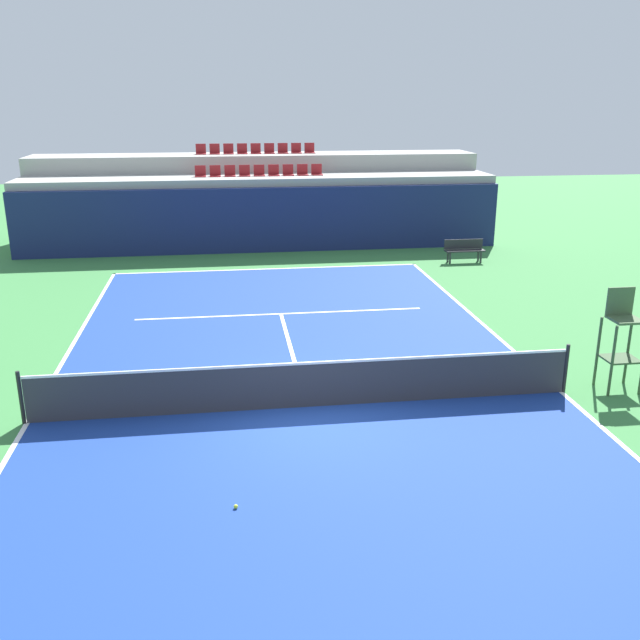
% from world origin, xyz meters
% --- Properties ---
extents(ground_plane, '(80.00, 80.00, 0.00)m').
position_xyz_m(ground_plane, '(0.00, 0.00, 0.00)').
color(ground_plane, '#387A3D').
extents(court_surface, '(11.00, 24.00, 0.01)m').
position_xyz_m(court_surface, '(0.00, 0.00, 0.01)').
color(court_surface, navy).
rests_on(court_surface, ground_plane).
extents(baseline_far, '(11.00, 0.10, 0.00)m').
position_xyz_m(baseline_far, '(0.00, 11.95, 0.01)').
color(baseline_far, white).
rests_on(baseline_far, court_surface).
extents(sideline_left, '(0.10, 24.00, 0.00)m').
position_xyz_m(sideline_left, '(-5.45, 0.00, 0.01)').
color(sideline_left, white).
rests_on(sideline_left, court_surface).
extents(sideline_right, '(0.10, 24.00, 0.00)m').
position_xyz_m(sideline_right, '(5.45, 0.00, 0.01)').
color(sideline_right, white).
rests_on(sideline_right, court_surface).
extents(service_line_far, '(8.26, 0.10, 0.00)m').
position_xyz_m(service_line_far, '(0.00, 6.40, 0.01)').
color(service_line_far, white).
rests_on(service_line_far, court_surface).
extents(centre_service_line, '(0.10, 6.40, 0.00)m').
position_xyz_m(centre_service_line, '(0.00, 3.20, 0.01)').
color(centre_service_line, white).
rests_on(centre_service_line, court_surface).
extents(back_wall, '(19.33, 0.30, 2.57)m').
position_xyz_m(back_wall, '(0.00, 14.95, 1.29)').
color(back_wall, navy).
rests_on(back_wall, ground_plane).
extents(stands_tier_lower, '(19.33, 2.40, 2.88)m').
position_xyz_m(stands_tier_lower, '(0.00, 16.30, 1.44)').
color(stands_tier_lower, '#9E9E99').
rests_on(stands_tier_lower, ground_plane).
extents(stands_tier_upper, '(19.33, 2.40, 3.58)m').
position_xyz_m(stands_tier_upper, '(0.00, 18.70, 1.79)').
color(stands_tier_upper, '#9E9E99').
rests_on(stands_tier_upper, ground_plane).
extents(seating_row_lower, '(5.21, 0.44, 0.44)m').
position_xyz_m(seating_row_lower, '(0.00, 16.40, 3.00)').
color(seating_row_lower, maroon).
rests_on(seating_row_lower, stands_tier_lower).
extents(seating_row_upper, '(5.21, 0.44, 0.44)m').
position_xyz_m(seating_row_upper, '(0.00, 18.80, 3.71)').
color(seating_row_upper, maroon).
rests_on(seating_row_upper, stands_tier_upper).
extents(tennis_net, '(11.08, 0.08, 1.07)m').
position_xyz_m(tennis_net, '(0.00, 0.00, 0.51)').
color(tennis_net, black).
rests_on(tennis_net, court_surface).
extents(umpire_chair, '(0.76, 0.66, 2.20)m').
position_xyz_m(umpire_chair, '(6.70, 0.06, 1.19)').
color(umpire_chair, '#334C2D').
rests_on(umpire_chair, ground_plane).
extents(player_bench, '(1.50, 0.40, 0.85)m').
position_xyz_m(player_bench, '(7.43, 12.11, 0.51)').
color(player_bench, '#232328').
rests_on(player_bench, ground_plane).
extents(tennis_ball_0, '(0.07, 0.07, 0.07)m').
position_xyz_m(tennis_ball_0, '(-1.52, -3.51, 0.04)').
color(tennis_ball_0, '#CCE033').
rests_on(tennis_ball_0, court_surface).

